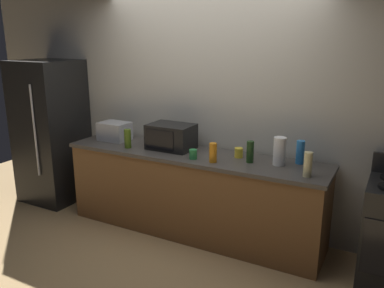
{
  "coord_description": "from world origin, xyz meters",
  "views": [
    {
      "loc": [
        1.87,
        -3.08,
        2.08
      ],
      "look_at": [
        0.0,
        0.4,
        1.0
      ],
      "focal_mm": 36.98,
      "sensor_mm": 36.0,
      "label": 1
    }
  ],
  "objects": [
    {
      "name": "toaster_oven",
      "position": [
        -1.06,
        0.46,
        1.01
      ],
      "size": [
        0.34,
        0.26,
        0.21
      ],
      "primitive_type": "cube",
      "color": "#B7BABF",
      "rests_on": "counter_run"
    },
    {
      "name": "mug_green",
      "position": [
        0.1,
        0.23,
        0.95
      ],
      "size": [
        0.08,
        0.08,
        0.1
      ],
      "primitive_type": "cylinder",
      "color": "#2D8C47",
      "rests_on": "counter_run"
    },
    {
      "name": "microwave",
      "position": [
        -0.28,
        0.45,
        1.04
      ],
      "size": [
        0.48,
        0.35,
        0.27
      ],
      "color": "black",
      "rests_on": "counter_run"
    },
    {
      "name": "bottle_dish_soap",
      "position": [
        0.32,
        0.23,
        1.0
      ],
      "size": [
        0.07,
        0.07,
        0.19
      ],
      "primitive_type": "cylinder",
      "color": "orange",
      "rests_on": "counter_run"
    },
    {
      "name": "bottle_wine",
      "position": [
        0.64,
        0.39,
        1.01
      ],
      "size": [
        0.07,
        0.07,
        0.21
      ],
      "primitive_type": "cylinder",
      "color": "#1E3F19",
      "rests_on": "counter_run"
    },
    {
      "name": "counter_run",
      "position": [
        0.0,
        0.4,
        0.45
      ],
      "size": [
        2.84,
        0.64,
        0.9
      ],
      "color": "brown",
      "rests_on": "ground_plane"
    },
    {
      "name": "paper_towel_roll",
      "position": [
        0.91,
        0.45,
        1.04
      ],
      "size": [
        0.12,
        0.12,
        0.27
      ],
      "primitive_type": "cylinder",
      "color": "white",
      "rests_on": "counter_run"
    },
    {
      "name": "bottle_hand_soap",
      "position": [
        1.22,
        0.25,
        1.01
      ],
      "size": [
        0.07,
        0.07,
        0.22
      ],
      "primitive_type": "cylinder",
      "color": "beige",
      "rests_on": "counter_run"
    },
    {
      "name": "ground_plane",
      "position": [
        0.0,
        0.0,
        0.0
      ],
      "size": [
        8.0,
        8.0,
        0.0
      ],
      "primitive_type": "plane",
      "color": "tan"
    },
    {
      "name": "back_wall",
      "position": [
        0.0,
        0.81,
        1.35
      ],
      "size": [
        6.4,
        0.1,
        2.7
      ],
      "primitive_type": "cube",
      "color": "beige",
      "rests_on": "ground_plane"
    },
    {
      "name": "bottle_olive_oil",
      "position": [
        -0.72,
        0.26,
        1.0
      ],
      "size": [
        0.07,
        0.07,
        0.21
      ],
      "primitive_type": "cylinder",
      "color": "#4C6B19",
      "rests_on": "counter_run"
    },
    {
      "name": "bottle_spray_cleaner",
      "position": [
        1.07,
        0.59,
        1.01
      ],
      "size": [
        0.08,
        0.08,
        0.23
      ],
      "primitive_type": "cylinder",
      "color": "#338CE5",
      "rests_on": "counter_run"
    },
    {
      "name": "refrigerator",
      "position": [
        -2.05,
        0.4,
        0.9
      ],
      "size": [
        0.72,
        0.73,
        1.8
      ],
      "color": "black",
      "rests_on": "ground_plane"
    },
    {
      "name": "mug_yellow",
      "position": [
        0.48,
        0.49,
        0.95
      ],
      "size": [
        0.08,
        0.08,
        0.1
      ],
      "primitive_type": "cylinder",
      "color": "yellow",
      "rests_on": "counter_run"
    }
  ]
}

